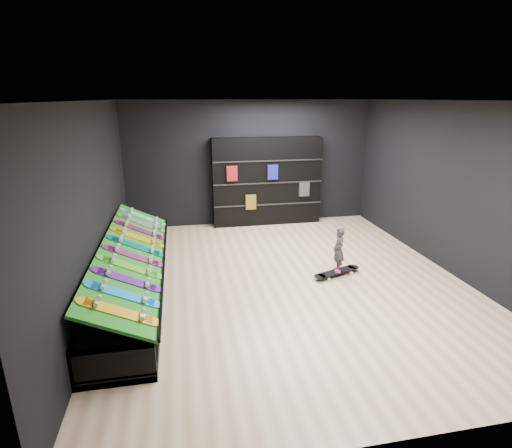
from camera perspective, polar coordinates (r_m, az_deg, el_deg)
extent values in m
cube|color=beige|center=(7.04, 4.35, -8.03)|extent=(6.00, 7.00, 0.01)
cube|color=white|center=(6.35, 5.00, 17.18)|extent=(6.00, 7.00, 0.01)
cube|color=black|center=(9.89, -0.83, 8.65)|extent=(6.00, 0.02, 3.00)
cube|color=black|center=(3.49, 20.40, -9.82)|extent=(6.00, 0.02, 3.00)
cube|color=black|center=(6.43, -22.09, 2.42)|extent=(0.02, 7.00, 3.00)
cube|color=black|center=(7.88, 26.24, 4.51)|extent=(0.02, 7.00, 3.00)
cube|color=#136B10|center=(6.58, -17.04, -3.92)|extent=(0.92, 4.50, 0.46)
cube|color=black|center=(9.86, 1.56, 6.09)|extent=(2.68, 0.31, 2.14)
imported|color=black|center=(7.21, 11.63, -4.83)|extent=(0.14, 0.19, 0.49)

